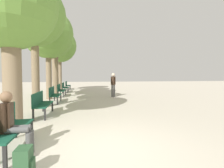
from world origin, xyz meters
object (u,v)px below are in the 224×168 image
object	(u,v)px
person_seated	(13,121)
bench_row_1	(41,102)
bench_row_2	(54,94)
tree_row_0	(10,4)
tree_row_2	(48,34)
bench_row_0	(6,126)
backpack	(24,162)
tree_row_4	(60,46)
pedestrian_near	(113,83)
tree_row_3	(55,41)
bench_row_5	(67,85)
tree_row_1	(34,16)
bench_row_3	(61,89)
bench_row_4	(65,87)

from	to	relation	value
person_seated	bench_row_1	bearing A→B (deg)	93.88
bench_row_2	tree_row_0	world-z (taller)	tree_row_0
bench_row_1	person_seated	size ratio (longest dim) A/B	1.32
bench_row_2	tree_row_2	distance (m)	4.22
bench_row_0	backpack	world-z (taller)	bench_row_0
tree_row_0	tree_row_4	xyz separation A→B (m)	(-0.00, 12.68, 0.82)
tree_row_0	pedestrian_near	bearing A→B (deg)	56.31
bench_row_1	tree_row_3	size ratio (longest dim) A/B	0.29
bench_row_5	pedestrian_near	distance (m)	8.64
bench_row_0	tree_row_3	size ratio (longest dim) A/B	0.29
bench_row_0	tree_row_1	size ratio (longest dim) A/B	0.29
bench_row_3	bench_row_5	distance (m)	6.55
bench_row_2	tree_row_0	xyz separation A→B (m)	(-0.57, -4.55, 3.23)
tree_row_0	backpack	bearing A→B (deg)	-67.93
tree_row_0	tree_row_1	size ratio (longest dim) A/B	0.91
bench_row_5	person_seated	size ratio (longest dim) A/B	1.32
bench_row_0	bench_row_3	size ratio (longest dim) A/B	1.00
tree_row_3	pedestrian_near	bearing A→B (deg)	-30.27
bench_row_0	pedestrian_near	xyz separation A→B (m)	(3.88, 8.67, 0.47)
tree_row_3	bench_row_0	bearing A→B (deg)	-87.12
bench_row_1	person_seated	world-z (taller)	person_seated
tree_row_2	tree_row_3	xyz separation A→B (m)	(-0.00, 2.97, 0.07)
bench_row_5	tree_row_4	size ratio (longest dim) A/B	0.27
bench_row_0	bench_row_2	xyz separation A→B (m)	(0.00, 6.55, 0.00)
tree_row_1	tree_row_3	world-z (taller)	tree_row_3
bench_row_4	person_seated	size ratio (longest dim) A/B	1.32
bench_row_2	tree_row_1	world-z (taller)	tree_row_1
tree_row_0	pedestrian_near	size ratio (longest dim) A/B	3.03
tree_row_1	pedestrian_near	bearing A→B (deg)	40.71
tree_row_0	tree_row_3	distance (m)	9.28
tree_row_4	backpack	size ratio (longest dim) A/B	14.12
tree_row_3	pedestrian_near	world-z (taller)	tree_row_3
bench_row_1	bench_row_3	bearing A→B (deg)	90.00
bench_row_3	tree_row_2	size ratio (longest dim) A/B	0.28
bench_row_0	bench_row_4	size ratio (longest dim) A/B	1.00
tree_row_4	bench_row_0	bearing A→B (deg)	-87.79
bench_row_4	bench_row_5	world-z (taller)	same
bench_row_1	tree_row_2	size ratio (longest dim) A/B	0.28
bench_row_5	person_seated	bearing A→B (deg)	-89.18
bench_row_2	person_seated	world-z (taller)	person_seated
bench_row_2	person_seated	bearing A→B (deg)	-87.99
bench_row_3	tree_row_0	world-z (taller)	tree_row_0
bench_row_2	tree_row_2	size ratio (longest dim) A/B	0.28
tree_row_3	backpack	world-z (taller)	tree_row_3
bench_row_0	bench_row_1	size ratio (longest dim) A/B	1.00
tree_row_0	tree_row_4	world-z (taller)	tree_row_4
bench_row_4	person_seated	world-z (taller)	person_seated
bench_row_2	tree_row_3	distance (m)	6.12
tree_row_1	bench_row_4	bearing A→B (deg)	86.07
bench_row_5	tree_row_3	world-z (taller)	tree_row_3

